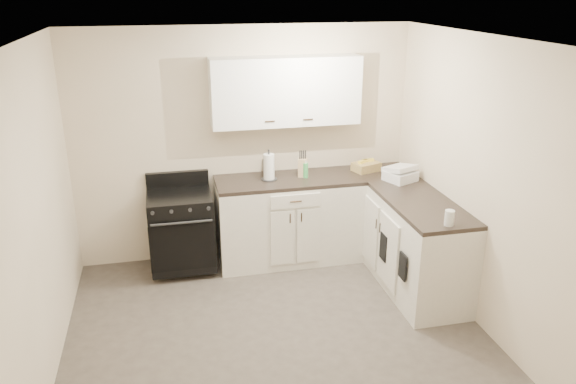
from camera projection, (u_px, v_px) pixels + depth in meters
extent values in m
plane|color=#473F38|center=(280.00, 341.00, 4.81)|extent=(3.60, 3.60, 0.00)
plane|color=white|center=(278.00, 41.00, 3.94)|extent=(3.60, 3.60, 0.00)
plane|color=beige|center=(244.00, 145.00, 6.02)|extent=(3.60, 0.00, 3.60)
plane|color=beige|center=(486.00, 188.00, 4.75)|extent=(0.00, 3.60, 3.60)
plane|color=beige|center=(32.00, 227.00, 4.00)|extent=(0.00, 3.60, 3.60)
plane|color=beige|center=(355.00, 340.00, 2.73)|extent=(3.60, 0.00, 3.60)
cube|color=silver|center=(289.00, 221.00, 6.12)|extent=(1.55, 0.60, 0.90)
cube|color=silver|center=(405.00, 236.00, 5.75)|extent=(0.60, 1.90, 0.90)
cube|color=black|center=(289.00, 180.00, 5.95)|extent=(1.55, 0.60, 0.04)
cube|color=black|center=(409.00, 193.00, 5.58)|extent=(0.60, 1.90, 0.04)
cube|color=white|center=(286.00, 91.00, 5.77)|extent=(1.55, 0.30, 0.70)
cube|color=black|center=(182.00, 231.00, 5.85)|extent=(0.65, 0.56, 0.79)
cube|color=#D9B685|center=(303.00, 168.00, 5.97)|extent=(0.11, 0.11, 0.20)
cylinder|color=white|center=(269.00, 167.00, 5.86)|extent=(0.14, 0.14, 0.28)
cylinder|color=#45B356|center=(306.00, 170.00, 5.95)|extent=(0.06, 0.06, 0.16)
cube|color=black|center=(268.00, 166.00, 6.12)|extent=(0.12, 0.07, 0.15)
cube|color=tan|center=(366.00, 167.00, 6.17)|extent=(0.33, 0.27, 0.10)
cube|color=white|center=(400.00, 176.00, 5.86)|extent=(0.37, 0.36, 0.10)
cylinder|color=silver|center=(449.00, 218.00, 4.77)|extent=(0.08, 0.08, 0.14)
cube|color=black|center=(403.00, 266.00, 5.05)|extent=(0.02, 0.14, 0.25)
cube|color=black|center=(384.00, 247.00, 5.48)|extent=(0.02, 0.16, 0.27)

